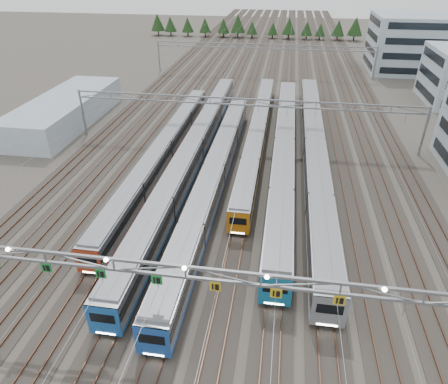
# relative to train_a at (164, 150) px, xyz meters

# --- Properties ---
(ground) EXTENTS (400.00, 400.00, 0.00)m
(ground) POSITION_rel_train_a_xyz_m (11.25, -31.52, -1.97)
(ground) COLOR #47423A
(ground) RESTS_ON ground
(track_bed) EXTENTS (54.00, 260.00, 5.42)m
(track_bed) POSITION_rel_train_a_xyz_m (11.25, 68.48, -0.48)
(track_bed) COLOR #2D2823
(track_bed) RESTS_ON ground
(train_a) EXTENTS (2.64, 52.12, 3.43)m
(train_a) POSITION_rel_train_a_xyz_m (0.00, 0.00, 0.00)
(train_a) COLOR black
(train_a) RESTS_ON ground
(train_b) EXTENTS (2.87, 67.21, 3.73)m
(train_b) POSITION_rel_train_a_xyz_m (4.50, 0.81, 0.15)
(train_b) COLOR black
(train_b) RESTS_ON ground
(train_c) EXTENTS (2.85, 54.40, 3.71)m
(train_c) POSITION_rel_train_a_xyz_m (9.00, -6.94, 0.14)
(train_c) COLOR black
(train_c) RESTS_ON ground
(train_d) EXTENTS (2.59, 54.43, 3.36)m
(train_d) POSITION_rel_train_a_xyz_m (13.50, 9.78, -0.04)
(train_d) COLOR black
(train_d) RESTS_ON ground
(train_e) EXTENTS (2.98, 60.74, 3.89)m
(train_e) POSITION_rel_train_a_xyz_m (18.00, 2.92, 0.23)
(train_e) COLOR black
(train_e) RESTS_ON ground
(train_f) EXTENTS (2.99, 65.35, 3.89)m
(train_f) POSITION_rel_train_a_xyz_m (22.50, 3.54, 0.23)
(train_f) COLOR black
(train_f) RESTS_ON ground
(gantry_near) EXTENTS (56.36, 0.61, 8.08)m
(gantry_near) POSITION_rel_train_a_xyz_m (11.20, -31.63, 5.12)
(gantry_near) COLOR gray
(gantry_near) RESTS_ON ground
(gantry_mid) EXTENTS (56.36, 0.36, 8.00)m
(gantry_mid) POSITION_rel_train_a_xyz_m (11.25, 8.48, 4.42)
(gantry_mid) COLOR gray
(gantry_mid) RESTS_ON ground
(gantry_far) EXTENTS (56.36, 0.36, 8.00)m
(gantry_far) POSITION_rel_train_a_xyz_m (11.25, 53.48, 4.42)
(gantry_far) COLOR gray
(gantry_far) RESTS_ON ground
(depot_bldg_north) EXTENTS (22.00, 18.00, 14.21)m
(depot_bldg_north) POSITION_rel_train_a_xyz_m (50.38, 64.63, 5.14)
(depot_bldg_north) COLOR #96ABB3
(depot_bldg_north) RESTS_ON ground
(west_shed) EXTENTS (10.00, 30.00, 4.80)m
(west_shed) POSITION_rel_train_a_xyz_m (-22.85, 13.40, 0.43)
(west_shed) COLOR #96ABB3
(west_shed) RESTS_ON ground
(treeline) EXTENTS (106.40, 5.60, 7.02)m
(treeline) POSITION_rel_train_a_xyz_m (16.65, 107.48, 2.27)
(treeline) COLOR #332114
(treeline) RESTS_ON ground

